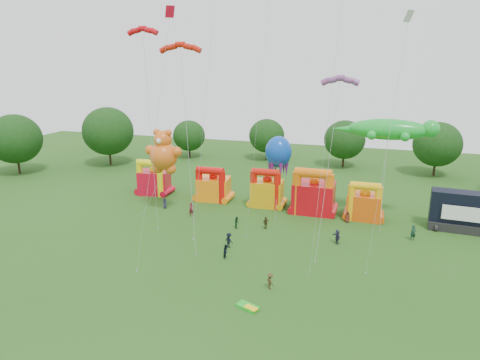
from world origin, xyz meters
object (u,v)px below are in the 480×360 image
(teddy_bear_kite, at_px, (160,165))
(bouncy_castle_2, at_px, (267,191))
(spectator_4, at_px, (266,223))
(octopus_kite, at_px, (278,171))
(spectator_0, at_px, (165,203))
(stage_trailer, at_px, (464,212))
(bouncy_castle_0, at_px, (154,180))
(gecko_kite, at_px, (388,137))

(teddy_bear_kite, bearing_deg, bouncy_castle_2, 27.42)
(bouncy_castle_2, distance_m, spectator_4, 9.22)
(octopus_kite, relative_size, spectator_0, 7.04)
(stage_trailer, relative_size, spectator_0, 5.35)
(octopus_kite, bearing_deg, bouncy_castle_0, -176.65)
(bouncy_castle_0, relative_size, octopus_kite, 0.55)
(bouncy_castle_2, relative_size, gecko_kite, 0.43)
(stage_trailer, bearing_deg, spectator_0, -174.69)
(bouncy_castle_2, relative_size, stage_trailer, 0.74)
(octopus_kite, height_order, spectator_4, octopus_kite)
(octopus_kite, bearing_deg, spectator_4, -85.08)
(gecko_kite, height_order, octopus_kite, gecko_kite)
(stage_trailer, xyz_separation_m, spectator_4, (-24.08, -7.05, -1.63))
(bouncy_castle_0, height_order, bouncy_castle_2, bouncy_castle_2)
(teddy_bear_kite, distance_m, spectator_4, 16.95)
(bouncy_castle_2, relative_size, spectator_4, 3.60)
(stage_trailer, relative_size, spectator_4, 4.89)
(bouncy_castle_0, height_order, spectator_0, bouncy_castle_0)
(bouncy_castle_0, relative_size, teddy_bear_kite, 0.49)
(teddy_bear_kite, bearing_deg, stage_trailer, 7.54)
(gecko_kite, relative_size, spectator_4, 8.33)
(bouncy_castle_2, distance_m, gecko_kite, 18.60)
(bouncy_castle_0, bearing_deg, gecko_kite, -1.60)
(gecko_kite, distance_m, spectator_4, 19.52)
(octopus_kite, relative_size, spectator_4, 6.44)
(gecko_kite, distance_m, spectator_0, 32.53)
(octopus_kite, bearing_deg, stage_trailer, -7.98)
(bouncy_castle_2, height_order, teddy_bear_kite, teddy_bear_kite)
(bouncy_castle_2, distance_m, stage_trailer, 26.23)
(gecko_kite, xyz_separation_m, spectator_0, (-30.35, -5.07, -10.56))
(gecko_kite, bearing_deg, teddy_bear_kite, -167.56)
(bouncy_castle_2, relative_size, teddy_bear_kite, 0.50)
(octopus_kite, bearing_deg, spectator_0, -154.62)
(bouncy_castle_2, bearing_deg, spectator_4, -76.77)
(stage_trailer, distance_m, teddy_bear_kite, 40.41)
(gecko_kite, height_order, spectator_0, gecko_kite)
(octopus_kite, bearing_deg, teddy_bear_kite, -149.38)
(bouncy_castle_0, height_order, spectator_4, bouncy_castle_0)
(bouncy_castle_2, distance_m, octopus_kite, 3.43)
(gecko_kite, bearing_deg, spectator_0, -170.53)
(stage_trailer, distance_m, gecko_kite, 13.35)
(octopus_kite, xyz_separation_m, spectator_0, (-15.26, -7.24, -4.28))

